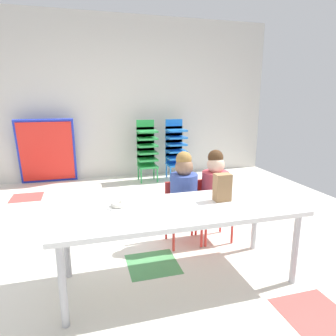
{
  "coord_description": "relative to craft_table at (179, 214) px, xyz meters",
  "views": [
    {
      "loc": [
        -0.52,
        -2.75,
        1.41
      ],
      "look_at": [
        0.13,
        -0.47,
        0.86
      ],
      "focal_mm": 32.22,
      "sensor_mm": 36.0,
      "label": 1
    }
  ],
  "objects": [
    {
      "name": "ground_plane",
      "position": [
        -0.15,
        0.72,
        -0.56
      ],
      "size": [
        5.85,
        5.41,
        0.02
      ],
      "color": "silver"
    },
    {
      "name": "seated_child_near_camera",
      "position": [
        0.23,
        0.57,
        0.0
      ],
      "size": [
        0.32,
        0.31,
        0.92
      ],
      "color": "red",
      "rests_on": "ground_plane"
    },
    {
      "name": "craft_table",
      "position": [
        0.0,
        0.0,
        0.0
      ],
      "size": [
        1.84,
        0.69,
        0.61
      ],
      "color": "white",
      "rests_on": "ground_plane"
    },
    {
      "name": "folded_activity_table",
      "position": [
        -1.25,
        3.23,
        -0.02
      ],
      "size": [
        0.9,
        0.29,
        1.09
      ],
      "color": "#1E33BF",
      "rests_on": "ground_plane"
    },
    {
      "name": "paper_plate_near_edge",
      "position": [
        -0.44,
        0.13,
        0.06
      ],
      "size": [
        0.18,
        0.18,
        0.01
      ],
      "primitive_type": "cylinder",
      "color": "white",
      "rests_on": "craft_table"
    },
    {
      "name": "back_wall",
      "position": [
        -0.15,
        3.43,
        0.83
      ],
      "size": [
        5.85,
        0.1,
        2.77
      ],
      "primitive_type": "cube",
      "color": "beige",
      "rests_on": "ground_plane"
    },
    {
      "name": "seated_child_middle_seat",
      "position": [
        0.55,
        0.57,
        0.0
      ],
      "size": [
        0.32,
        0.31,
        0.92
      ],
      "color": "red",
      "rests_on": "ground_plane"
    },
    {
      "name": "kid_chair_blue_stack",
      "position": [
        0.89,
        2.95,
        0.02
      ],
      "size": [
        0.32,
        0.3,
        1.04
      ],
      "color": "blue",
      "rests_on": "ground_plane"
    },
    {
      "name": "kid_chair_green_stack",
      "position": [
        0.38,
        2.95,
        0.02
      ],
      "size": [
        0.32,
        0.3,
        1.04
      ],
      "color": "green",
      "rests_on": "ground_plane"
    },
    {
      "name": "paper_bag_brown",
      "position": [
        0.38,
        0.06,
        0.16
      ],
      "size": [
        0.13,
        0.09,
        0.22
      ],
      "primitive_type": "cube",
      "color": "#9E754C",
      "rests_on": "craft_table"
    },
    {
      "name": "donut_powdered_on_plate",
      "position": [
        -0.44,
        0.13,
        0.08
      ],
      "size": [
        0.12,
        0.12,
        0.04
      ],
      "primitive_type": "torus",
      "color": "white",
      "rests_on": "craft_table"
    }
  ]
}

